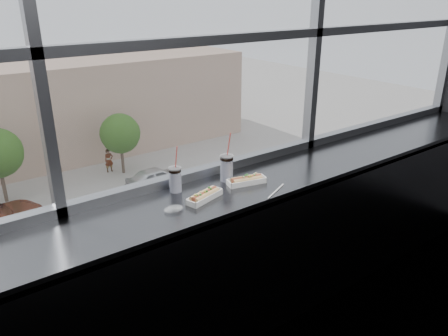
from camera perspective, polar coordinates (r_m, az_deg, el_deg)
wall_back_lower at (r=3.29m, az=-2.17°, el=-9.72°), size 6.00×0.00×6.00m
counter at (r=2.84m, az=0.81°, el=-3.15°), size 6.00×0.55×0.06m
counter_fascia at (r=2.93m, az=3.84°, el=-14.10°), size 6.00×0.04×1.04m
hotdog_tray_left at (r=2.66m, az=-2.55°, el=-3.63°), size 0.27×0.15×0.06m
hotdog_tray_right at (r=2.88m, az=2.97°, el=-1.59°), size 0.27×0.14×0.06m
soda_cup_left at (r=2.76m, az=-6.40°, el=-1.35°), size 0.08×0.08×0.31m
soda_cup_right at (r=2.90m, az=0.35°, el=0.17°), size 0.09×0.09×0.34m
loose_straw at (r=2.79m, az=6.78°, el=-3.02°), size 0.23×0.11×0.01m
wrapper at (r=2.55m, az=-6.61°, el=-5.32°), size 0.11×0.08×0.03m
car_near_c at (r=22.15m, az=-25.49°, el=-14.13°), size 2.59×5.74×1.88m
car_near_d at (r=23.49m, az=-10.24°, el=-9.42°), size 2.93×6.71×2.22m
car_near_e at (r=26.79m, az=3.26°, el=-4.99°), size 3.33×6.68×2.14m
car_far_c at (r=31.88m, az=-8.88°, el=-0.79°), size 2.82×6.17×2.02m
pedestrian_d at (r=35.41m, az=-14.82°, el=1.24°), size 1.00×0.75×2.24m
pedestrian_c at (r=34.44m, az=-21.11°, el=-0.45°), size 0.63×0.84×1.89m
tree_right at (r=34.26m, az=-13.41°, el=4.39°), size 3.08×3.08×4.81m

